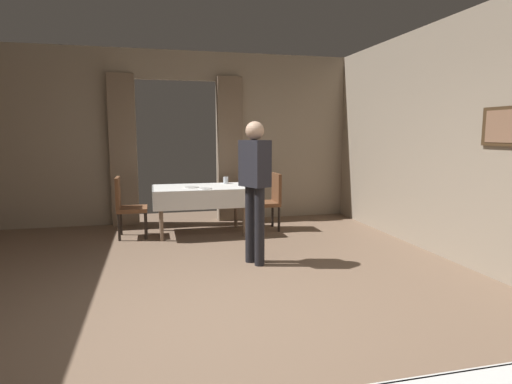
# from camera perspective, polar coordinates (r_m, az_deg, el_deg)

# --- Properties ---
(ground) EXTENTS (10.08, 10.08, 0.00)m
(ground) POSITION_cam_1_polar(r_m,az_deg,el_deg) (3.87, -6.15, -16.23)
(ground) COLOR #7A604C
(wall_back) EXTENTS (6.40, 0.27, 3.00)m
(wall_back) POSITION_cam_1_polar(r_m,az_deg,el_deg) (7.70, -10.50, 7.28)
(wall_back) COLOR gray
(wall_back) RESTS_ON ground
(dining_table_mid) EXTENTS (1.48, 0.93, 0.75)m
(dining_table_mid) POSITION_cam_1_polar(r_m,az_deg,el_deg) (6.74, -7.42, -0.07)
(dining_table_mid) COLOR #7A604C
(dining_table_mid) RESTS_ON ground
(chair_mid_left) EXTENTS (0.45, 0.44, 0.93)m
(chair_mid_left) POSITION_cam_1_polar(r_m,az_deg,el_deg) (6.73, -16.98, -1.57)
(chair_mid_left) COLOR black
(chair_mid_left) RESTS_ON ground
(chair_mid_right) EXTENTS (0.44, 0.44, 0.93)m
(chair_mid_right) POSITION_cam_1_polar(r_m,az_deg,el_deg) (6.98, 1.83, -0.90)
(chair_mid_right) COLOR black
(chair_mid_right) RESTS_ON ground
(glass_mid_a) EXTENTS (0.08, 0.08, 0.11)m
(glass_mid_a) POSITION_cam_1_polar(r_m,az_deg,el_deg) (7.09, -4.07, 1.59)
(glass_mid_a) COLOR silver
(glass_mid_a) RESTS_ON dining_table_mid
(plate_mid_b) EXTENTS (0.22, 0.22, 0.01)m
(plate_mid_b) POSITION_cam_1_polar(r_m,az_deg,el_deg) (6.62, -8.65, 0.64)
(plate_mid_b) COLOR white
(plate_mid_b) RESTS_ON dining_table_mid
(plate_mid_c) EXTENTS (0.20, 0.20, 0.01)m
(plate_mid_c) POSITION_cam_1_polar(r_m,az_deg,el_deg) (6.44, -6.79, 0.48)
(plate_mid_c) COLOR white
(plate_mid_c) RESTS_ON dining_table_mid
(person_waiter_by_doorway) EXTENTS (0.35, 0.42, 1.72)m
(person_waiter_by_doorway) POSITION_cam_1_polar(r_m,az_deg,el_deg) (5.06, -0.17, 1.58)
(person_waiter_by_doorway) COLOR black
(person_waiter_by_doorway) RESTS_ON ground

